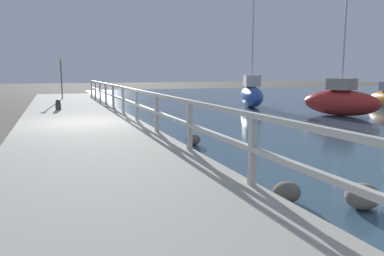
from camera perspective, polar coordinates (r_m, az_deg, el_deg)
ground_plane at (r=12.97m, az=-16.54°, el=-0.50°), size 120.00×120.00×0.00m
dock_walkway at (r=12.95m, az=-16.56°, el=0.16°), size 3.97×36.00×0.30m
railing at (r=13.11m, az=-8.46°, el=4.37°), size 0.10×32.50×1.07m
boulder_mid_strip at (r=10.07m, az=0.16°, el=-1.78°), size 0.40×0.36×0.30m
boulder_near_dock at (r=5.87m, az=14.24°, el=-9.47°), size 0.43×0.39×0.32m
boulder_far_strip at (r=5.95m, az=24.53°, el=-9.46°), size 0.50×0.45×0.38m
mooring_bollard at (r=17.49m, az=-19.73°, el=3.35°), size 0.23×0.23×0.47m
dock_lamp at (r=24.88m, az=-19.34°, el=8.36°), size 0.21×0.21×2.62m
sailboat_red at (r=18.19m, az=21.73°, el=3.86°), size 2.67×3.80×5.65m
sailboat_blue at (r=21.54m, az=9.06°, el=5.10°), size 2.35×3.90×7.46m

